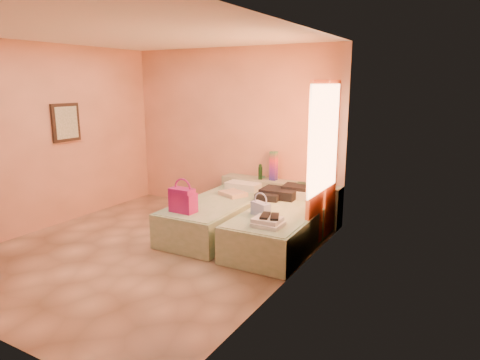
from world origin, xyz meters
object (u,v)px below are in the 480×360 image
object	(u,v)px
headboard_ledge	(279,200)
green_book	(303,184)
flower_vase	(321,178)
bed_right	(282,228)
magenta_handbag	(183,200)
blue_handbag	(261,209)
water_bottle	(260,172)
towel_stack	(268,222)
bed_left	(218,217)

from	to	relation	value
headboard_ledge	green_book	bearing A→B (deg)	-9.06
flower_vase	headboard_ledge	bearing A→B (deg)	-177.71
headboard_ledge	bed_right	xyz separation A→B (m)	(0.52, -1.05, -0.08)
magenta_handbag	blue_handbag	bearing A→B (deg)	21.57
green_book	magenta_handbag	size ratio (longest dim) A/B	0.49
water_bottle	towel_stack	size ratio (longest dim) A/B	0.70
bed_right	blue_handbag	bearing A→B (deg)	-116.22
blue_handbag	magenta_handbag	bearing A→B (deg)	-136.21
bed_left	flower_vase	size ratio (longest dim) A/B	8.71
blue_handbag	headboard_ledge	bearing A→B (deg)	128.20
bed_left	towel_stack	bearing A→B (deg)	-31.96
headboard_ledge	green_book	size ratio (longest dim) A/B	11.67
magenta_handbag	water_bottle	bearing A→B (deg)	81.39
headboard_ledge	bed_right	distance (m)	1.18
bed_right	magenta_handbag	size ratio (longest dim) A/B	5.63
headboard_ledge	bed_right	size ratio (longest dim) A/B	1.02
bed_right	water_bottle	size ratio (longest dim) A/B	8.17
magenta_handbag	flower_vase	bearing A→B (deg)	54.92
bed_right	water_bottle	xyz separation A→B (m)	(-0.85, 0.99, 0.52)
headboard_ledge	water_bottle	size ratio (longest dim) A/B	8.37
bed_right	blue_handbag	world-z (taller)	blue_handbag
flower_vase	green_book	bearing A→B (deg)	-160.70
bed_right	green_book	bearing A→B (deg)	94.35
bed_right	towel_stack	world-z (taller)	towel_stack
headboard_ledge	blue_handbag	size ratio (longest dim) A/B	7.33
headboard_ledge	bed_right	world-z (taller)	headboard_ledge
bed_left	headboard_ledge	bearing A→B (deg)	61.90
flower_vase	blue_handbag	world-z (taller)	flower_vase
bed_right	water_bottle	bearing A→B (deg)	129.04
headboard_ledge	towel_stack	size ratio (longest dim) A/B	5.86
blue_handbag	water_bottle	bearing A→B (deg)	140.84
green_book	towel_stack	size ratio (longest dim) A/B	0.50
headboard_ledge	water_bottle	world-z (taller)	water_bottle
bed_left	flower_vase	distance (m)	1.71
magenta_handbag	blue_handbag	xyz separation A→B (m)	(0.99, 0.37, -0.08)
headboard_ledge	green_book	xyz separation A→B (m)	(0.42, -0.07, 0.34)
bed_left	green_book	size ratio (longest dim) A/B	11.38
bed_right	blue_handbag	size ratio (longest dim) A/B	7.16
headboard_ledge	bed_left	xyz separation A→B (m)	(-0.52, -1.05, -0.08)
headboard_ledge	magenta_handbag	bearing A→B (deg)	-109.55
flower_vase	magenta_handbag	bearing A→B (deg)	-126.42
bed_left	blue_handbag	distance (m)	1.01
green_book	magenta_handbag	xyz separation A→B (m)	(-1.05, -1.70, 0.00)
magenta_handbag	towel_stack	xyz separation A→B (m)	(1.27, 0.03, -0.12)
flower_vase	magenta_handbag	distance (m)	2.23
bed_left	magenta_handbag	bearing A→B (deg)	-99.69
headboard_ledge	blue_handbag	xyz separation A→B (m)	(0.37, -1.40, 0.26)
headboard_ledge	flower_vase	size ratio (longest dim) A/B	8.92
headboard_ledge	water_bottle	bearing A→B (deg)	-170.21
bed_left	water_bottle	bearing A→B (deg)	77.18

